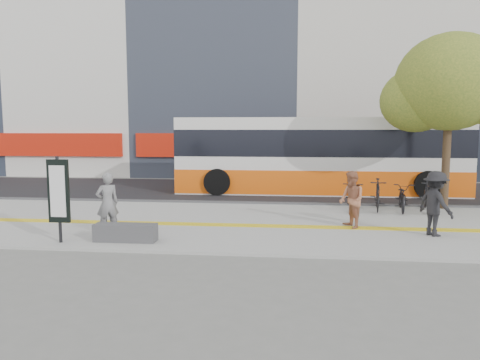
# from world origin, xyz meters

# --- Properties ---
(ground) EXTENTS (120.00, 120.00, 0.00)m
(ground) POSITION_xyz_m (0.00, 0.00, 0.00)
(ground) COLOR slate
(ground) RESTS_ON ground
(sidewalk) EXTENTS (40.00, 7.00, 0.08)m
(sidewalk) POSITION_xyz_m (0.00, 1.50, 0.04)
(sidewalk) COLOR gray
(sidewalk) RESTS_ON ground
(tactile_strip) EXTENTS (40.00, 0.45, 0.01)m
(tactile_strip) POSITION_xyz_m (0.00, 1.00, 0.09)
(tactile_strip) COLOR yellow
(tactile_strip) RESTS_ON sidewalk
(street) EXTENTS (40.00, 8.00, 0.06)m
(street) POSITION_xyz_m (0.00, 9.00, 0.03)
(street) COLOR black
(street) RESTS_ON ground
(curb) EXTENTS (40.00, 0.25, 0.14)m
(curb) POSITION_xyz_m (0.00, 5.00, 0.07)
(curb) COLOR #3B3B3E
(curb) RESTS_ON ground
(bench) EXTENTS (1.60, 0.45, 0.45)m
(bench) POSITION_xyz_m (-2.60, -1.20, 0.30)
(bench) COLOR #3B3B3E
(bench) RESTS_ON sidewalk
(signboard) EXTENTS (0.55, 0.10, 2.20)m
(signboard) POSITION_xyz_m (-4.20, -1.51, 1.37)
(signboard) COLOR black
(signboard) RESTS_ON sidewalk
(street_tree) EXTENTS (4.40, 3.80, 6.31)m
(street_tree) POSITION_xyz_m (7.18, 4.82, 4.51)
(street_tree) COLOR #362318
(street_tree) RESTS_ON sidewalk
(bus) EXTENTS (12.74, 3.02, 3.39)m
(bus) POSITION_xyz_m (2.90, 8.50, 1.66)
(bus) COLOR silver
(bus) RESTS_ON street
(bicycle_row) EXTENTS (3.46, 2.00, 1.12)m
(bicycle_row) POSITION_xyz_m (5.09, 4.00, 0.61)
(bicycle_row) COLOR black
(bicycle_row) RESTS_ON sidewalk
(seated_woman) EXTENTS (0.73, 0.69, 1.69)m
(seated_woman) POSITION_xyz_m (-3.40, -0.39, 0.92)
(seated_woman) COLOR black
(seated_woman) RESTS_ON sidewalk
(pedestrian_tan) EXTENTS (0.86, 0.97, 1.66)m
(pedestrian_tan) POSITION_xyz_m (3.38, 1.02, 0.91)
(pedestrian_tan) COLOR #A66849
(pedestrian_tan) RESTS_ON sidewalk
(pedestrian_dark) EXTENTS (1.10, 1.31, 1.75)m
(pedestrian_dark) POSITION_xyz_m (5.50, 0.29, 0.96)
(pedestrian_dark) COLOR black
(pedestrian_dark) RESTS_ON sidewalk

